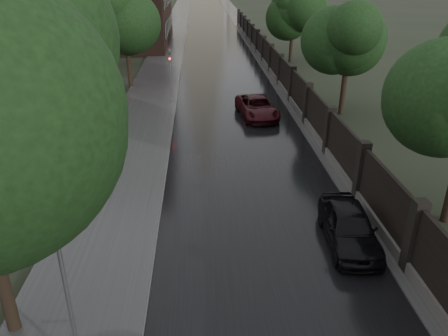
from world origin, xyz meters
TOP-DOWN VIEW (x-y plane):
  - fence_right at (4.60, 32.01)m, footprint 0.45×75.72m
  - tree_left_far at (-8.00, 30.00)m, footprint 4.25×4.25m
  - tree_right_b at (7.50, 22.00)m, footprint 4.08×4.08m
  - tree_right_c at (7.50, 40.00)m, footprint 4.08×4.08m
  - lamp_post at (-5.40, 1.50)m, footprint 0.25×0.12m
  - traffic_light at (-4.30, 24.99)m, footprint 0.16×0.32m
  - car_right_near at (3.09, 6.73)m, footprint 1.94×4.33m
  - car_right_far at (1.60, 21.65)m, footprint 2.80×5.13m

SIDE VIEW (x-z plane):
  - car_right_far at x=1.60m, z-range 0.00..1.37m
  - car_right_near at x=3.09m, z-range 0.00..1.45m
  - fence_right at x=4.60m, z-range -0.34..2.36m
  - traffic_light at x=-4.30m, z-range 0.40..4.40m
  - lamp_post at x=-5.40m, z-range 0.12..5.23m
  - tree_right_b at x=7.50m, z-range 1.44..8.46m
  - tree_right_c at x=7.50m, z-range 1.44..8.46m
  - tree_left_far at x=-8.00m, z-range 1.55..8.94m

